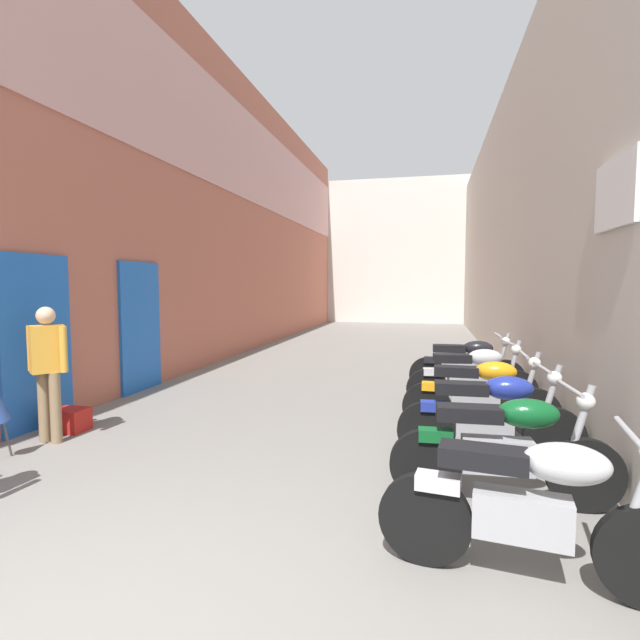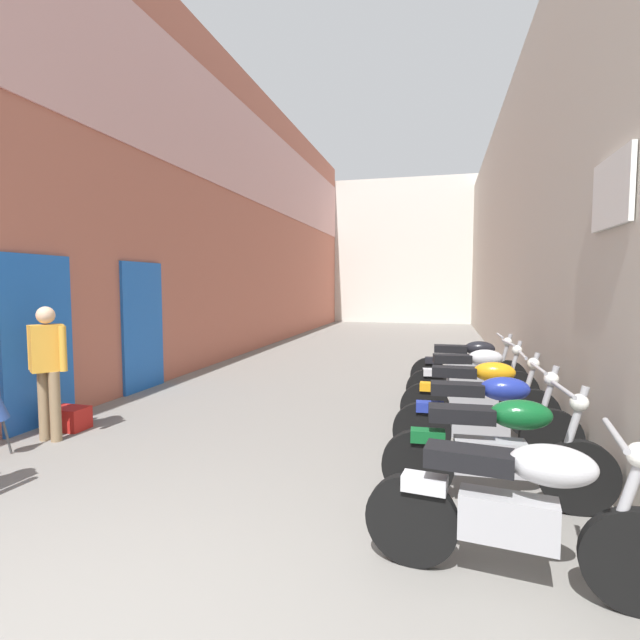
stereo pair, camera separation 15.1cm
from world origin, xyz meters
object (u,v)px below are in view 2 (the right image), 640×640
object	(u,v)px
motorcycle_nearest	(519,507)
motorcycle_third	(486,416)
motorcycle_sixth	(468,365)
plastic_crate	(69,418)
pedestrian_mid_alley	(48,363)
motorcycle_fourth	(479,394)
motorcycle_second	(497,447)
motorcycle_fifth	(473,377)

from	to	relation	value
motorcycle_nearest	motorcycle_third	xyz separation A→B (m)	(0.00, 2.03, 0.00)
motorcycle_sixth	plastic_crate	distance (m)	5.90
pedestrian_mid_alley	motorcycle_third	bearing A→B (deg)	5.68
motorcycle_fourth	motorcycle_nearest	bearing A→B (deg)	-90.00
motorcycle_second	pedestrian_mid_alley	world-z (taller)	pedestrian_mid_alley
motorcycle_fourth	plastic_crate	world-z (taller)	motorcycle_fourth
motorcycle_second	pedestrian_mid_alley	size ratio (longest dim) A/B	1.18
motorcycle_fifth	motorcycle_sixth	xyz separation A→B (m)	(0.00, 1.05, 0.00)
motorcycle_nearest	motorcycle_third	distance (m)	2.03
motorcycle_fourth	motorcycle_sixth	distance (m)	2.14
motorcycle_fourth	plastic_crate	size ratio (longest dim) A/B	4.21
motorcycle_nearest	motorcycle_third	world-z (taller)	same
motorcycle_third	motorcycle_fourth	world-z (taller)	same
motorcycle_second	motorcycle_fifth	distance (m)	3.00
pedestrian_mid_alley	motorcycle_second	bearing A→B (deg)	-5.65
plastic_crate	motorcycle_sixth	bearing A→B (deg)	32.42
motorcycle_second	motorcycle_third	distance (m)	0.96
motorcycle_nearest	motorcycle_sixth	distance (m)	5.12
motorcycle_third	motorcycle_fifth	size ratio (longest dim) A/B	1.00
motorcycle_second	pedestrian_mid_alley	distance (m)	4.90
pedestrian_mid_alley	motorcycle_nearest	bearing A→B (deg)	-17.70
motorcycle_third	plastic_crate	size ratio (longest dim) A/B	4.21
motorcycle_nearest	motorcycle_third	size ratio (longest dim) A/B	1.00
motorcycle_second	motorcycle_fifth	size ratio (longest dim) A/B	1.00
motorcycle_second	pedestrian_mid_alley	xyz separation A→B (m)	(-4.86, 0.48, 0.42)
motorcycle_third	plastic_crate	world-z (taller)	motorcycle_third
motorcycle_fifth	plastic_crate	size ratio (longest dim) A/B	4.19
motorcycle_sixth	motorcycle_nearest	bearing A→B (deg)	-90.00
motorcycle_fifth	pedestrian_mid_alley	xyz separation A→B (m)	(-4.86, -2.52, 0.42)
motorcycle_sixth	motorcycle_third	bearing A→B (deg)	-90.00
motorcycle_third	motorcycle_nearest	bearing A→B (deg)	-90.00
motorcycle_fifth	plastic_crate	distance (m)	5.42
motorcycle_third	motorcycle_fourth	bearing A→B (deg)	90.00
motorcycle_third	motorcycle_sixth	world-z (taller)	same
plastic_crate	pedestrian_mid_alley	bearing A→B (deg)	-74.20
motorcycle_nearest	motorcycle_fifth	bearing A→B (deg)	90.00
motorcycle_fifth	plastic_crate	xyz separation A→B (m)	(-4.97, -2.11, -0.36)
motorcycle_nearest	plastic_crate	xyz separation A→B (m)	(-4.97, 1.96, -0.36)
motorcycle_fourth	motorcycle_fifth	distance (m)	1.09
plastic_crate	motorcycle_fourth	bearing A→B (deg)	11.61
motorcycle_nearest	motorcycle_second	world-z (taller)	same
motorcycle_second	plastic_crate	size ratio (longest dim) A/B	4.21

